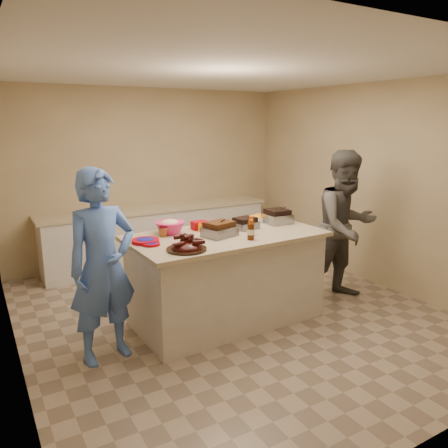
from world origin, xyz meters
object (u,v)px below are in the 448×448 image
rib_platter (187,250)px  guest_gray (341,297)px  mustard_bottle (200,231)px  plastic_cup (163,237)px  guest_blue (109,356)px  coleslaw_bowl (170,233)px  bbq_bottle_a (251,240)px  bbq_bottle_b (251,235)px  island (226,319)px  roasting_pan (277,223)px

rib_platter → guest_gray: rib_platter is taller
mustard_bottle → plastic_cup: size_ratio=1.04×
plastic_cup → guest_blue: size_ratio=0.06×
coleslaw_bowl → bbq_bottle_a: coleslaw_bowl is taller
bbq_bottle_b → guest_blue: (-1.60, 0.03, -1.00)m
guest_gray → rib_platter: bearing=-172.8°
island → rib_platter: rib_platter is taller
bbq_bottle_b → rib_platter: bearing=-168.4°
mustard_bottle → guest_blue: 1.60m
roasting_pan → plastic_cup: size_ratio=2.70×
coleslaw_bowl → rib_platter: bearing=-100.4°
island → bbq_bottle_a: bearing=-75.8°
island → mustard_bottle: mustard_bottle is taller
roasting_pan → plastic_cup: 1.43m
roasting_pan → plastic_cup: roasting_pan is taller
rib_platter → bbq_bottle_a: size_ratio=1.82×
island → bbq_bottle_b: bbq_bottle_b is taller
bbq_bottle_b → plastic_cup: (-0.85, 0.40, 0.00)m
guest_blue → coleslaw_bowl: bearing=17.0°
rib_platter → roasting_pan: bearing=18.6°
bbq_bottle_b → guest_gray: 1.71m
bbq_bottle_a → rib_platter: bearing=-179.4°
coleslaw_bowl → plastic_cup: coleslaw_bowl is taller
bbq_bottle_b → coleslaw_bowl: bearing=145.9°
roasting_pan → coleslaw_bowl: bearing=175.1°
rib_platter → bbq_bottle_b: (0.85, 0.17, -0.00)m
island → guest_gray: 1.60m
bbq_bottle_a → guest_gray: size_ratio=0.11×
guest_blue → guest_gray: (2.98, -0.06, 0.00)m
island → coleslaw_bowl: 1.17m
mustard_bottle → roasting_pan: bearing=-5.7°
roasting_pan → guest_blue: bearing=-169.6°
rib_platter → island: bearing=28.2°
guest_blue → guest_gray: guest_gray is taller
mustard_bottle → guest_gray: mustard_bottle is taller
rib_platter → coleslaw_bowl: (0.12, 0.67, -0.00)m
island → roasting_pan: size_ratio=7.29×
bbq_bottle_a → mustard_bottle: (-0.30, 0.57, 0.00)m
bbq_bottle_a → guest_blue: bbq_bottle_a is taller
island → rib_platter: size_ratio=5.48×
coleslaw_bowl → bbq_bottle_a: 0.90m
guest_blue → rib_platter: bearing=-26.3°
coleslaw_bowl → bbq_bottle_a: (0.61, -0.66, 0.00)m
island → bbq_bottle_a: (0.10, -0.34, 1.00)m
island → bbq_bottle_a: 1.06m
mustard_bottle → bbq_bottle_a: bearing=-62.8°
roasting_pan → mustard_bottle: 1.00m
roasting_pan → mustard_bottle: bearing=177.4°
coleslaw_bowl → bbq_bottle_b: 0.88m
bbq_bottle_b → guest_blue: bearing=179.0°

